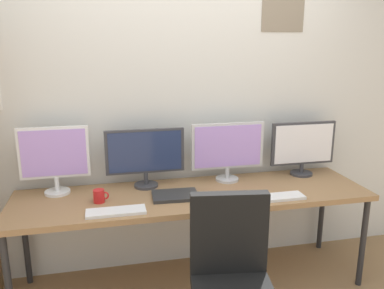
{
  "coord_description": "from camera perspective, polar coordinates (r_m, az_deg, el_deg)",
  "views": [
    {
      "loc": [
        -0.6,
        -2.01,
        1.79
      ],
      "look_at": [
        0.0,
        0.65,
        1.09
      ],
      "focal_mm": 36.95,
      "sensor_mm": 36.0,
      "label": 1
    }
  ],
  "objects": [
    {
      "name": "desk",
      "position": [
        2.89,
        0.22,
        -7.87
      ],
      "size": [
        2.56,
        0.68,
        0.74
      ],
      "color": "#936D47",
      "rests_on": "ground_plane"
    },
    {
      "name": "monitor_center_left",
      "position": [
        2.95,
        -6.78,
        -1.45
      ],
      "size": [
        0.58,
        0.18,
        0.44
      ],
      "color": "#38383D",
      "rests_on": "desk"
    },
    {
      "name": "monitor_center_right",
      "position": [
        3.07,
        5.16,
        -0.63
      ],
      "size": [
        0.58,
        0.18,
        0.46
      ],
      "color": "silver",
      "rests_on": "desk"
    },
    {
      "name": "monitor_far_left",
      "position": [
        2.95,
        -19.25,
        -1.69
      ],
      "size": [
        0.48,
        0.18,
        0.49
      ],
      "color": "silver",
      "rests_on": "desk"
    },
    {
      "name": "computer_mouse",
      "position": [
        2.64,
        0.67,
        -8.69
      ],
      "size": [
        0.06,
        0.1,
        0.03
      ],
      "primitive_type": "ellipsoid",
      "color": "#38383D",
      "rests_on": "desk"
    },
    {
      "name": "keyboard_left",
      "position": [
        2.6,
        -10.91,
        -9.48
      ],
      "size": [
        0.38,
        0.13,
        0.02
      ],
      "primitive_type": "cube",
      "color": "silver",
      "rests_on": "desk"
    },
    {
      "name": "laptop_closed",
      "position": [
        2.8,
        -2.45,
        -7.35
      ],
      "size": [
        0.33,
        0.24,
        0.02
      ],
      "primitive_type": "cube",
      "rotation": [
        0.0,
        0.0,
        -0.05
      ],
      "color": "#2D2D2D",
      "rests_on": "desk"
    },
    {
      "name": "monitor_far_right",
      "position": [
        3.32,
        15.72,
        -0.24
      ],
      "size": [
        0.54,
        0.18,
        0.44
      ],
      "color": "#38383D",
      "rests_on": "desk"
    },
    {
      "name": "wall_back",
      "position": [
        3.13,
        -1.5,
        5.4
      ],
      "size": [
        4.96,
        0.11,
        2.6
      ],
      "color": "silver",
      "rests_on": "ground_plane"
    },
    {
      "name": "keyboard_right",
      "position": [
        2.84,
        12.45,
        -7.41
      ],
      "size": [
        0.35,
        0.13,
        0.02
      ],
      "primitive_type": "cube",
      "color": "silver",
      "rests_on": "desk"
    },
    {
      "name": "coffee_mug",
      "position": [
        2.77,
        -13.23,
        -7.25
      ],
      "size": [
        0.11,
        0.08,
        0.09
      ],
      "color": "red",
      "rests_on": "desk"
    }
  ]
}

